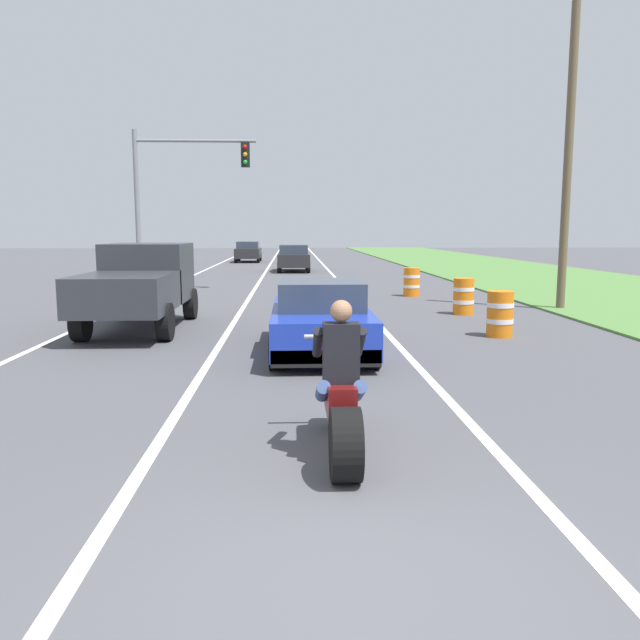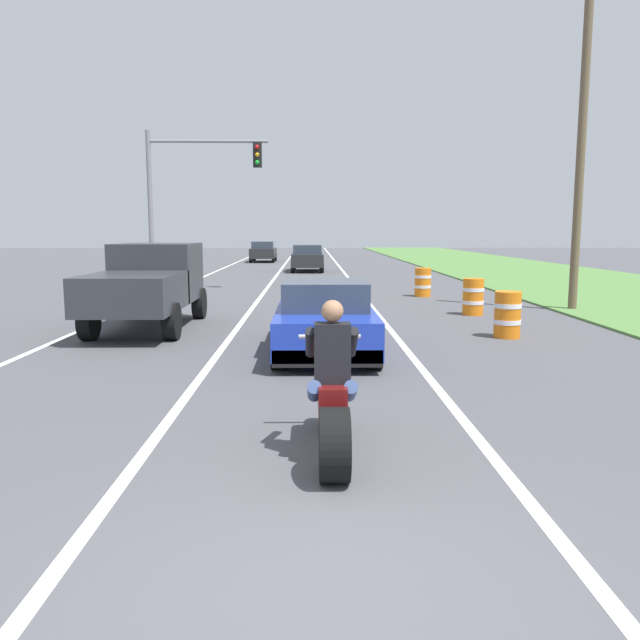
{
  "view_description": "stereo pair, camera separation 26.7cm",
  "coord_description": "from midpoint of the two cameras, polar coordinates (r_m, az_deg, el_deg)",
  "views": [
    {
      "loc": [
        -0.33,
        -3.84,
        2.3
      ],
      "look_at": [
        0.08,
        5.28,
        1.0
      ],
      "focal_mm": 35.44,
      "sensor_mm": 36.0,
      "label": 1
    },
    {
      "loc": [
        -0.06,
        -3.85,
        2.3
      ],
      "look_at": [
        0.08,
        5.28,
        1.0
      ],
      "focal_mm": 35.44,
      "sensor_mm": 36.0,
      "label": 2
    }
  ],
  "objects": [
    {
      "name": "traffic_light_mast_near",
      "position": [
        24.82,
        -13.34,
        11.8
      ],
      "size": [
        4.57,
        0.34,
        6.0
      ],
      "color": "gray",
      "rests_on": "ground"
    },
    {
      "name": "lane_stripe_left_solid",
      "position": [
        24.51,
        -14.82,
        2.45
      ],
      "size": [
        0.14,
        120.0,
        0.01
      ],
      "primitive_type": "cube",
      "color": "white",
      "rests_on": "ground"
    },
    {
      "name": "distant_car_far_ahead",
      "position": [
        35.77,
        -2.61,
        5.64
      ],
      "size": [
        1.8,
        4.0,
        1.5
      ],
      "color": "#262628",
      "rests_on": "ground"
    },
    {
      "name": "pickup_truck_left_lane_dark_grey",
      "position": [
        15.3,
        -16.43,
        3.3
      ],
      "size": [
        2.02,
        4.8,
        1.98
      ],
      "color": "#2D3035",
      "rests_on": "ground"
    },
    {
      "name": "distant_car_further_ahead",
      "position": [
        46.83,
        -6.66,
        6.17
      ],
      "size": [
        1.8,
        4.0,
        1.5
      ],
      "color": "#262628",
      "rests_on": "ground"
    },
    {
      "name": "construction_barrel_nearest",
      "position": [
        14.21,
        15.42,
        0.55
      ],
      "size": [
        0.58,
        0.58,
        1.0
      ],
      "color": "orange",
      "rests_on": "ground"
    },
    {
      "name": "construction_barrel_far",
      "position": [
        22.42,
        7.92,
        3.43
      ],
      "size": [
        0.58,
        0.58,
        1.0
      ],
      "color": "orange",
      "rests_on": "ground"
    },
    {
      "name": "grass_verge_right",
      "position": [
        26.84,
        24.31,
        2.53
      ],
      "size": [
        10.0,
        120.0,
        0.06
      ],
      "primitive_type": "cube",
      "color": "#517F3D",
      "rests_on": "ground"
    },
    {
      "name": "lane_stripe_right_solid",
      "position": [
        24.04,
        2.22,
        2.61
      ],
      "size": [
        0.14,
        120.0,
        0.01
      ],
      "primitive_type": "cube",
      "color": "white",
      "rests_on": "ground"
    },
    {
      "name": "sports_car_blue",
      "position": [
        11.96,
        -0.61,
        0.07
      ],
      "size": [
        1.84,
        4.3,
        1.37
      ],
      "color": "#1E38B2",
      "rests_on": "ground"
    },
    {
      "name": "motorcycle_with_rider",
      "position": [
        6.41,
        0.68,
        -7.34
      ],
      "size": [
        0.7,
        2.21,
        1.62
      ],
      "color": "black",
      "rests_on": "ground"
    },
    {
      "name": "ground_plane",
      "position": [
        4.48,
        0.36,
        -22.76
      ],
      "size": [
        160.0,
        160.0,
        0.0
      ],
      "primitive_type": "plane",
      "color": "#4C4C51"
    },
    {
      "name": "construction_barrel_mid",
      "position": [
        17.79,
        12.41,
        2.12
      ],
      "size": [
        0.58,
        0.58,
        1.0
      ],
      "color": "orange",
      "rests_on": "ground"
    },
    {
      "name": "lane_stripe_centre_dashed",
      "position": [
        24.01,
        -6.38,
        2.56
      ],
      "size": [
        0.14,
        120.0,
        0.01
      ],
      "primitive_type": "cube",
      "color": "white",
      "rests_on": "ground"
    },
    {
      "name": "utility_pole_roadside",
      "position": [
        19.7,
        21.12,
        13.31
      ],
      "size": [
        0.24,
        0.24,
        8.54
      ],
      "primitive_type": "cylinder",
      "color": "brown",
      "rests_on": "ground"
    }
  ]
}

